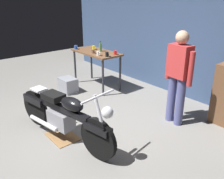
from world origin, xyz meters
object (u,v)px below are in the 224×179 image
mug_black_matte (107,54)px  mug_blue_enamel (76,47)px  storage_bin (68,85)px  mug_yellow_tall (94,48)px  mug_white_ceramic (98,53)px  mug_brown_stoneware (93,51)px  bottle (100,47)px  motorcycle (63,115)px  mug_red_diner (115,53)px  person_standing (178,74)px

mug_black_matte → mug_blue_enamel: bearing=-173.7°
storage_bin → mug_black_matte: mug_black_matte is taller
mug_black_matte → mug_yellow_tall: size_ratio=1.04×
mug_white_ceramic → mug_brown_stoneware: size_ratio=1.03×
mug_black_matte → mug_yellow_tall: bearing=165.7°
mug_brown_stoneware → bottle: (-0.04, 0.25, 0.05)m
motorcycle → bottle: bottle is taller
mug_red_diner → mug_yellow_tall: (-0.74, -0.07, 0.00)m
storage_bin → mug_red_diner: 1.37m
person_standing → mug_yellow_tall: 2.61m
mug_white_ceramic → mug_black_matte: bearing=23.8°
mug_black_matte → mug_blue_enamel: (-1.10, -0.12, -0.00)m
motorcycle → mug_yellow_tall: bearing=123.8°
mug_brown_stoneware → mug_blue_enamel: (-0.63, -0.08, 0.00)m
person_standing → mug_black_matte: size_ratio=15.38×
storage_bin → bottle: bearing=76.2°
person_standing → mug_black_matte: person_standing is taller
motorcycle → mug_brown_stoneware: motorcycle is taller
mug_red_diner → mug_yellow_tall: size_ratio=1.02×
mug_white_ceramic → storage_bin: bearing=-133.0°
motorcycle → mug_yellow_tall: 2.70m
motorcycle → person_standing: (0.79, 1.84, 0.48)m
storage_bin → mug_red_diner: size_ratio=4.13×
bottle → mug_black_matte: bearing=-21.6°
person_standing → bottle: (-2.34, 0.10, 0.07)m
motorcycle → mug_red_diner: bearing=108.7°
storage_bin → mug_yellow_tall: bearing=94.4°
motorcycle → storage_bin: 2.09m
person_standing → mug_red_diner: size_ratio=15.68×
mug_red_diner → mug_white_ceramic: bearing=-115.1°
mug_white_ceramic → mug_black_matte: 0.22m
motorcycle → mug_white_ceramic: mug_white_ceramic is taller
storage_bin → mug_brown_stoneware: size_ratio=3.93×
mug_red_diner → mug_black_matte: 0.27m
mug_yellow_tall → bottle: (0.27, 0.00, 0.05)m
person_standing → mug_yellow_tall: person_standing is taller
mug_red_diner → mug_yellow_tall: bearing=-174.6°
motorcycle → mug_blue_enamel: size_ratio=18.34×
mug_blue_enamel → bottle: size_ratio=0.49×
mug_red_diner → mug_yellow_tall: mug_yellow_tall is taller
mug_black_matte → mug_brown_stoneware: size_ratio=0.97×
person_standing → storage_bin: bearing=20.8°
person_standing → mug_brown_stoneware: size_ratio=14.93×
mug_red_diner → mug_black_matte: bearing=-82.8°
motorcycle → storage_bin: size_ratio=4.94×
bottle → mug_red_diner: bearing=8.2°
mug_red_diner → mug_black_matte: (0.03, -0.27, 0.01)m
mug_red_diner → mug_white_ceramic: mug_white_ceramic is taller
storage_bin → mug_black_matte: 1.23m
mug_red_diner → mug_brown_stoneware: (-0.43, -0.31, 0.00)m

